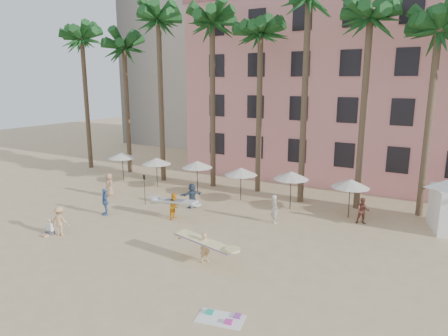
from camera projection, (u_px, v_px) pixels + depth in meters
ground at (138, 269)px, 19.22m from camera, size 120.00×120.00×0.00m
pink_hotel at (389, 90)px, 36.01m from camera, size 35.00×14.00×16.00m
palm_row at (277, 23)px, 28.84m from camera, size 44.40×5.40×16.30m
umbrella_row at (218, 167)px, 30.74m from camera, size 22.50×2.70×2.73m
beach_towel at (222, 318)px, 15.22m from camera, size 1.97×1.35×0.14m
carrier_yellow at (205, 245)px, 19.78m from camera, size 3.35×1.04×1.56m
carrier_white at (175, 205)px, 26.06m from camera, size 3.20×0.93×1.73m
beachgoers at (170, 202)px, 26.77m from camera, size 19.40×11.74×1.85m
paddle at (144, 186)px, 28.92m from camera, size 0.18×0.04×2.23m
seated_man at (49, 229)px, 23.47m from camera, size 0.41×0.72×0.94m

